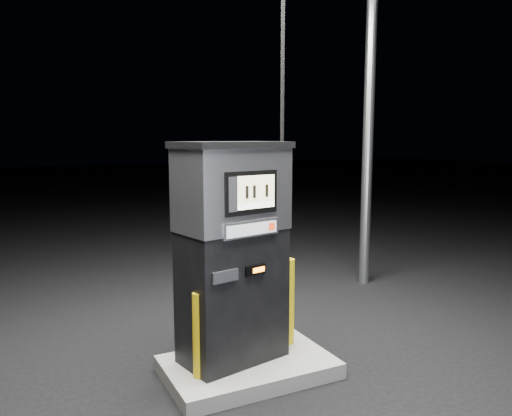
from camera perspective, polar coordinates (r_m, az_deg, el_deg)
name	(u,v)px	position (r m, az deg, el deg)	size (l,w,h in m)	color
ground	(248,374)	(5.13, -0.88, -18.46)	(80.00, 80.00, 0.00)	black
pump_island	(248,367)	(5.10, -0.88, -17.70)	(1.60, 1.00, 0.15)	slate
fuel_dispenser	(233,250)	(4.75, -2.68, -4.84)	(1.21, 0.82, 4.36)	black
bollard_left	(198,335)	(4.61, -6.59, -14.27)	(0.10, 0.10, 0.78)	gold
bollard_right	(289,301)	(5.28, 3.74, -10.60)	(0.12, 0.12, 0.90)	gold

